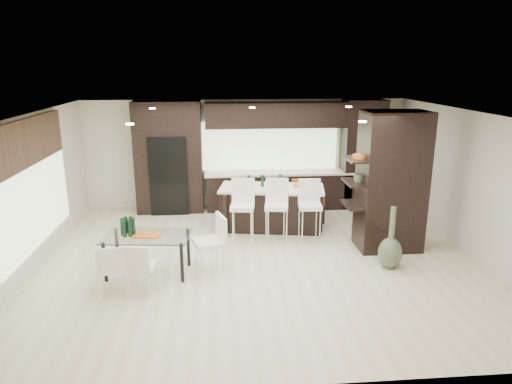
{
  "coord_description": "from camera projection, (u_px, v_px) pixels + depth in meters",
  "views": [
    {
      "loc": [
        -0.72,
        -7.84,
        3.52
      ],
      "look_at": [
        0.0,
        0.6,
        1.15
      ],
      "focal_mm": 32.0,
      "sensor_mm": 36.0,
      "label": 1
    }
  ],
  "objects": [
    {
      "name": "ground",
      "position": [
        259.0,
        260.0,
        8.53
      ],
      "size": [
        8.0,
        8.0,
        0.0
      ],
      "primitive_type": "plane",
      "color": "beige",
      "rests_on": "ground"
    },
    {
      "name": "back_wall",
      "position": [
        246.0,
        154.0,
        11.52
      ],
      "size": [
        8.0,
        0.02,
        2.7
      ],
      "primitive_type": "cube",
      "color": "beige",
      "rests_on": "ground"
    },
    {
      "name": "left_wall",
      "position": [
        27.0,
        196.0,
        7.83
      ],
      "size": [
        0.02,
        7.0,
        2.7
      ],
      "primitive_type": "cube",
      "color": "beige",
      "rests_on": "ground"
    },
    {
      "name": "right_wall",
      "position": [
        472.0,
        185.0,
        8.49
      ],
      "size": [
        0.02,
        7.0,
        2.7
      ],
      "primitive_type": "cube",
      "color": "beige",
      "rests_on": "ground"
    },
    {
      "name": "ceiling",
      "position": [
        259.0,
        114.0,
        7.8
      ],
      "size": [
        8.0,
        7.0,
        0.02
      ],
      "primitive_type": "cube",
      "color": "white",
      "rests_on": "ground"
    },
    {
      "name": "window_left",
      "position": [
        34.0,
        192.0,
        8.03
      ],
      "size": [
        0.04,
        3.2,
        1.9
      ],
      "primitive_type": "cube",
      "color": "#B2D199",
      "rests_on": "left_wall"
    },
    {
      "name": "window_back",
      "position": [
        270.0,
        146.0,
        11.48
      ],
      "size": [
        3.4,
        0.04,
        1.2
      ],
      "primitive_type": "cube",
      "color": "#B2D199",
      "rests_on": "back_wall"
    },
    {
      "name": "stone_accent",
      "position": [
        29.0,
        142.0,
        7.79
      ],
      "size": [
        0.08,
        3.0,
        0.8
      ],
      "primitive_type": "cube",
      "color": "brown",
      "rests_on": "left_wall"
    },
    {
      "name": "ceiling_spots",
      "position": [
        258.0,
        114.0,
        8.04
      ],
      "size": [
        4.0,
        3.0,
        0.02
      ],
      "primitive_type": "cube",
      "color": "white",
      "rests_on": "ceiling"
    },
    {
      "name": "back_cabinetry",
      "position": [
        267.0,
        156.0,
        11.25
      ],
      "size": [
        6.8,
        0.68,
        2.7
      ],
      "primitive_type": "cube",
      "color": "black",
      "rests_on": "ground"
    },
    {
      "name": "refrigerator",
      "position": [
        170.0,
        174.0,
        11.11
      ],
      "size": [
        0.9,
        0.68,
        1.9
      ],
      "primitive_type": "cube",
      "color": "black",
      "rests_on": "ground"
    },
    {
      "name": "partition_column",
      "position": [
        391.0,
        182.0,
        8.76
      ],
      "size": [
        1.2,
        0.8,
        2.7
      ],
      "primitive_type": "cube",
      "color": "black",
      "rests_on": "ground"
    },
    {
      "name": "kitchen_island",
      "position": [
        272.0,
        208.0,
        10.08
      ],
      "size": [
        2.38,
        1.33,
        0.94
      ],
      "primitive_type": "cube",
      "rotation": [
        0.0,
        0.0,
        -0.17
      ],
      "color": "black",
      "rests_on": "ground"
    },
    {
      "name": "stool_left",
      "position": [
        243.0,
        218.0,
        9.22
      ],
      "size": [
        0.53,
        0.53,
        1.06
      ],
      "primitive_type": "cube",
      "rotation": [
        0.0,
        0.0,
        -0.14
      ],
      "color": "white",
      "rests_on": "ground"
    },
    {
      "name": "stool_mid",
      "position": [
        276.0,
        217.0,
        9.28
      ],
      "size": [
        0.53,
        0.53,
        1.05
      ],
      "primitive_type": "cube",
      "rotation": [
        0.0,
        0.0,
        -0.16
      ],
      "color": "white",
      "rests_on": "ground"
    },
    {
      "name": "stool_right",
      "position": [
        310.0,
        217.0,
        9.35
      ],
      "size": [
        0.48,
        0.48,
        1.02
      ],
      "primitive_type": "cube",
      "rotation": [
        0.0,
        0.0,
        -0.08
      ],
      "color": "white",
      "rests_on": "ground"
    },
    {
      "name": "bench",
      "position": [
        294.0,
        208.0,
        10.69
      ],
      "size": [
        1.48,
        0.78,
        0.54
      ],
      "primitive_type": "cube",
      "rotation": [
        0.0,
        0.0,
        -0.18
      ],
      "color": "black",
      "rests_on": "ground"
    },
    {
      "name": "floor_vase",
      "position": [
        391.0,
        238.0,
        8.04
      ],
      "size": [
        0.46,
        0.46,
        1.15
      ],
      "primitive_type": null,
      "rotation": [
        0.0,
        0.0,
        0.1
      ],
      "color": "#4D5940",
      "rests_on": "ground"
    },
    {
      "name": "dining_table",
      "position": [
        148.0,
        254.0,
        7.89
      ],
      "size": [
        1.53,
        0.97,
        0.7
      ],
      "primitive_type": "cube",
      "rotation": [
        0.0,
        0.0,
        -0.11
      ],
      "color": "white",
      "rests_on": "ground"
    },
    {
      "name": "chair_near",
      "position": [
        142.0,
        269.0,
        7.21
      ],
      "size": [
        0.51,
        0.51,
        0.8
      ],
      "primitive_type": "cube",
      "rotation": [
        0.0,
        0.0,
        -0.21
      ],
      "color": "white",
      "rests_on": "ground"
    },
    {
      "name": "chair_far",
      "position": [
        112.0,
        271.0,
        7.17
      ],
      "size": [
        0.49,
        0.49,
        0.79
      ],
      "primitive_type": "cube",
      "rotation": [
        0.0,
        0.0,
        0.17
      ],
      "color": "white",
      "rests_on": "ground"
    },
    {
      "name": "chair_end",
      "position": [
        209.0,
        246.0,
        7.95
      ],
      "size": [
        0.63,
        0.63,
        0.93
      ],
      "primitive_type": "cube",
      "rotation": [
        0.0,
        0.0,
        1.87
      ],
      "color": "white",
      "rests_on": "ground"
    }
  ]
}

